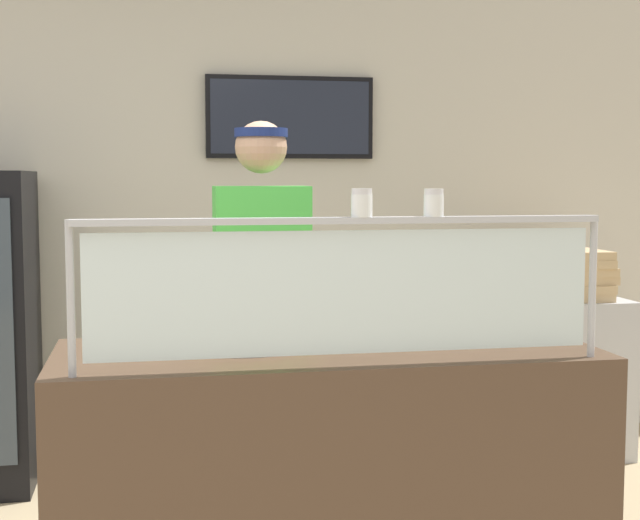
# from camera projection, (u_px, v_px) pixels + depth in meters

# --- Properties ---
(shop_rear_unit) EXTENTS (6.24, 0.13, 2.70)m
(shop_rear_unit) POSITION_uv_depth(u_px,v_px,m) (255.00, 209.00, 5.12)
(shop_rear_unit) COLOR beige
(shop_rear_unit) RESTS_ON ground
(serving_counter) EXTENTS (1.84, 0.72, 0.95)m
(serving_counter) POSITION_uv_depth(u_px,v_px,m) (327.00, 483.00, 3.13)
(serving_counter) COLOR #4C3828
(serving_counter) RESTS_ON ground
(sneeze_guard) EXTENTS (1.66, 0.06, 0.46)m
(sneeze_guard) POSITION_uv_depth(u_px,v_px,m) (346.00, 273.00, 2.77)
(sneeze_guard) COLOR #B2B5BC
(sneeze_guard) RESTS_ON serving_counter
(pizza_tray) EXTENTS (0.44, 0.44, 0.04)m
(pizza_tray) POSITION_uv_depth(u_px,v_px,m) (244.00, 341.00, 3.14)
(pizza_tray) COLOR #9EA0A8
(pizza_tray) RESTS_ON serving_counter
(pizza_server) EXTENTS (0.15, 0.29, 0.01)m
(pizza_server) POSITION_uv_depth(u_px,v_px,m) (255.00, 335.00, 3.12)
(pizza_server) COLOR #ADAFB7
(pizza_server) RESTS_ON pizza_tray
(parmesan_shaker) EXTENTS (0.07, 0.07, 0.09)m
(parmesan_shaker) POSITION_uv_depth(u_px,v_px,m) (362.00, 205.00, 2.76)
(parmesan_shaker) COLOR white
(parmesan_shaker) RESTS_ON sneeze_guard
(pepper_flake_shaker) EXTENTS (0.06, 0.06, 0.09)m
(pepper_flake_shaker) POSITION_uv_depth(u_px,v_px,m) (434.00, 204.00, 2.80)
(pepper_flake_shaker) COLOR white
(pepper_flake_shaker) RESTS_ON sneeze_guard
(worker_figure) EXTENTS (0.41, 0.50, 1.76)m
(worker_figure) POSITION_uv_depth(u_px,v_px,m) (263.00, 308.00, 3.67)
(worker_figure) COLOR #23232D
(worker_figure) RESTS_ON ground
(prep_shelf) EXTENTS (0.70, 0.55, 0.87)m
(prep_shelf) POSITION_uv_depth(u_px,v_px,m) (556.00, 375.00, 5.03)
(prep_shelf) COLOR #B7BABF
(prep_shelf) RESTS_ON ground
(pizza_box_stack) EXTENTS (0.50, 0.49, 0.27)m
(pizza_box_stack) POSITION_uv_depth(u_px,v_px,m) (558.00, 274.00, 4.98)
(pizza_box_stack) COLOR tan
(pizza_box_stack) RESTS_ON prep_shelf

